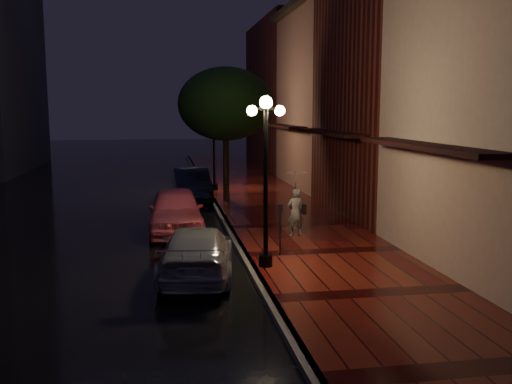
{
  "coord_description": "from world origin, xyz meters",
  "views": [
    {
      "loc": [
        -2.23,
        -18.95,
        4.15
      ],
      "look_at": [
        0.86,
        -0.45,
        1.4
      ],
      "focal_mm": 40.0,
      "sensor_mm": 36.0,
      "label": 1
    }
  ],
  "objects_px": {
    "street_tree": "(226,106)",
    "streetlamp_near": "(266,171)",
    "pink_car": "(176,210)",
    "silver_car": "(197,252)",
    "streetlamp_far": "(214,140)",
    "navy_car": "(192,184)",
    "woman_with_umbrella": "(296,192)",
    "parking_meter": "(280,223)"
  },
  "relations": [
    {
      "from": "navy_car",
      "to": "silver_car",
      "type": "bearing_deg",
      "value": -94.05
    },
    {
      "from": "navy_car",
      "to": "woman_with_umbrella",
      "type": "distance_m",
      "value": 8.96
    },
    {
      "from": "street_tree",
      "to": "silver_car",
      "type": "height_order",
      "value": "street_tree"
    },
    {
      "from": "streetlamp_far",
      "to": "pink_car",
      "type": "relative_size",
      "value": 0.97
    },
    {
      "from": "parking_meter",
      "to": "navy_car",
      "type": "bearing_deg",
      "value": 115.95
    },
    {
      "from": "streetlamp_far",
      "to": "navy_car",
      "type": "relative_size",
      "value": 0.97
    },
    {
      "from": "woman_with_umbrella",
      "to": "parking_meter",
      "type": "distance_m",
      "value": 2.33
    },
    {
      "from": "woman_with_umbrella",
      "to": "streetlamp_near",
      "type": "bearing_deg",
      "value": 52.99
    },
    {
      "from": "pink_car",
      "to": "streetlamp_far",
      "type": "bearing_deg",
      "value": 76.6
    },
    {
      "from": "navy_car",
      "to": "parking_meter",
      "type": "height_order",
      "value": "parking_meter"
    },
    {
      "from": "street_tree",
      "to": "navy_car",
      "type": "distance_m",
      "value": 3.91
    },
    {
      "from": "streetlamp_near",
      "to": "navy_car",
      "type": "height_order",
      "value": "streetlamp_near"
    },
    {
      "from": "streetlamp_far",
      "to": "woman_with_umbrella",
      "type": "relative_size",
      "value": 2.05
    },
    {
      "from": "street_tree",
      "to": "streetlamp_near",
      "type": "bearing_deg",
      "value": -91.35
    },
    {
      "from": "streetlamp_near",
      "to": "pink_car",
      "type": "height_order",
      "value": "streetlamp_near"
    },
    {
      "from": "pink_car",
      "to": "woman_with_umbrella",
      "type": "bearing_deg",
      "value": -25.14
    },
    {
      "from": "streetlamp_near",
      "to": "streetlamp_far",
      "type": "xyz_separation_m",
      "value": [
        0.0,
        14.0,
        0.0
      ]
    },
    {
      "from": "streetlamp_far",
      "to": "navy_car",
      "type": "height_order",
      "value": "streetlamp_far"
    },
    {
      "from": "navy_car",
      "to": "parking_meter",
      "type": "relative_size",
      "value": 3.23
    },
    {
      "from": "navy_car",
      "to": "street_tree",
      "type": "bearing_deg",
      "value": -30.6
    },
    {
      "from": "streetlamp_near",
      "to": "navy_car",
      "type": "relative_size",
      "value": 0.97
    },
    {
      "from": "street_tree",
      "to": "woman_with_umbrella",
      "type": "relative_size",
      "value": 2.76
    },
    {
      "from": "pink_car",
      "to": "silver_car",
      "type": "xyz_separation_m",
      "value": [
        0.37,
        -5.26,
        -0.13
      ]
    },
    {
      "from": "street_tree",
      "to": "silver_car",
      "type": "distance_m",
      "value": 11.88
    },
    {
      "from": "navy_car",
      "to": "silver_car",
      "type": "distance_m",
      "value": 11.98
    },
    {
      "from": "navy_car",
      "to": "woman_with_umbrella",
      "type": "relative_size",
      "value": 2.12
    },
    {
      "from": "streetlamp_near",
      "to": "street_tree",
      "type": "xyz_separation_m",
      "value": [
        0.26,
        10.99,
        1.64
      ]
    },
    {
      "from": "navy_car",
      "to": "woman_with_umbrella",
      "type": "xyz_separation_m",
      "value": [
        2.83,
        -8.46,
        0.81
      ]
    },
    {
      "from": "silver_car",
      "to": "parking_meter",
      "type": "xyz_separation_m",
      "value": [
        2.41,
        1.44,
        0.36
      ]
    },
    {
      "from": "navy_car",
      "to": "parking_meter",
      "type": "xyz_separation_m",
      "value": [
        1.89,
        -10.53,
        0.25
      ]
    },
    {
      "from": "woman_with_umbrella",
      "to": "streetlamp_far",
      "type": "bearing_deg",
      "value": -93.29
    },
    {
      "from": "parking_meter",
      "to": "silver_car",
      "type": "bearing_deg",
      "value": -133.46
    },
    {
      "from": "woman_with_umbrella",
      "to": "pink_car",
      "type": "bearing_deg",
      "value": -37.04
    },
    {
      "from": "parking_meter",
      "to": "streetlamp_near",
      "type": "bearing_deg",
      "value": -100.86
    },
    {
      "from": "navy_car",
      "to": "parking_meter",
      "type": "distance_m",
      "value": 10.7
    },
    {
      "from": "pink_car",
      "to": "street_tree",
      "type": "bearing_deg",
      "value": 67.94
    },
    {
      "from": "streetlamp_far",
      "to": "street_tree",
      "type": "distance_m",
      "value": 3.44
    },
    {
      "from": "streetlamp_far",
      "to": "woman_with_umbrella",
      "type": "distance_m",
      "value": 10.81
    },
    {
      "from": "streetlamp_far",
      "to": "silver_car",
      "type": "distance_m",
      "value": 14.39
    },
    {
      "from": "street_tree",
      "to": "navy_car",
      "type": "relative_size",
      "value": 1.3
    },
    {
      "from": "woman_with_umbrella",
      "to": "parking_meter",
      "type": "bearing_deg",
      "value": 53.88
    },
    {
      "from": "street_tree",
      "to": "woman_with_umbrella",
      "type": "height_order",
      "value": "street_tree"
    }
  ]
}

